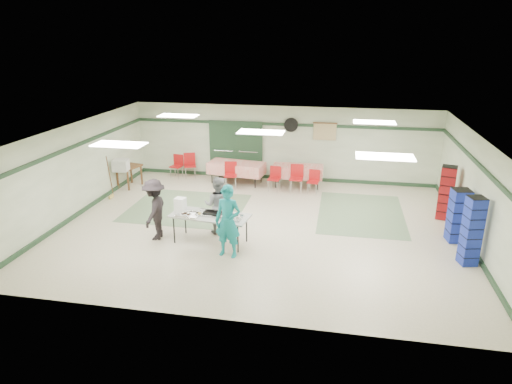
% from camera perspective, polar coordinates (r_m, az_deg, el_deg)
% --- Properties ---
extents(floor, '(11.00, 11.00, 0.00)m').
position_cam_1_polar(floor, '(12.85, 0.58, -4.28)').
color(floor, beige).
rests_on(floor, ground).
extents(ceiling, '(11.00, 11.00, 0.00)m').
position_cam_1_polar(ceiling, '(12.04, 0.63, 7.59)').
color(ceiling, white).
rests_on(ceiling, wall_back).
extents(wall_back, '(11.00, 0.00, 11.00)m').
position_cam_1_polar(wall_back, '(16.67, 3.34, 6.09)').
color(wall_back, beige).
rests_on(wall_back, floor).
extents(wall_front, '(11.00, 0.00, 11.00)m').
position_cam_1_polar(wall_front, '(8.31, -4.92, -7.87)').
color(wall_front, beige).
rests_on(wall_front, floor).
extents(wall_left, '(0.00, 9.00, 9.00)m').
position_cam_1_polar(wall_left, '(14.36, -21.57, 2.60)').
color(wall_left, beige).
rests_on(wall_left, floor).
extents(wall_right, '(0.00, 9.00, 9.00)m').
position_cam_1_polar(wall_right, '(12.68, 25.88, -0.09)').
color(wall_right, beige).
rests_on(wall_right, floor).
extents(trim_back, '(11.00, 0.06, 0.10)m').
position_cam_1_polar(trim_back, '(16.50, 3.37, 8.43)').
color(trim_back, '#213D26').
rests_on(trim_back, wall_back).
extents(baseboard_back, '(11.00, 0.06, 0.12)m').
position_cam_1_polar(baseboard_back, '(16.98, 3.24, 1.82)').
color(baseboard_back, '#213D26').
rests_on(baseboard_back, floor).
extents(trim_left, '(0.06, 9.00, 0.10)m').
position_cam_1_polar(trim_left, '(14.18, -21.81, 5.30)').
color(trim_left, '#213D26').
rests_on(trim_left, wall_back).
extents(baseboard_left, '(0.06, 9.00, 0.12)m').
position_cam_1_polar(baseboard_left, '(14.73, -20.87, -2.21)').
color(baseboard_left, '#213D26').
rests_on(baseboard_left, floor).
extents(trim_right, '(0.06, 9.00, 0.10)m').
position_cam_1_polar(trim_right, '(12.48, 26.21, 2.95)').
color(trim_right, '#213D26').
rests_on(trim_right, wall_back).
extents(baseboard_right, '(0.06, 9.00, 0.12)m').
position_cam_1_polar(baseboard_right, '(13.11, 24.94, -5.41)').
color(baseboard_right, '#213D26').
rests_on(baseboard_right, floor).
extents(green_patch_a, '(3.50, 3.00, 0.01)m').
position_cam_1_polar(green_patch_a, '(14.35, -8.58, -1.92)').
color(green_patch_a, gray).
rests_on(green_patch_a, floor).
extents(green_patch_b, '(2.50, 3.50, 0.01)m').
position_cam_1_polar(green_patch_b, '(14.09, 12.97, -2.62)').
color(green_patch_b, gray).
rests_on(green_patch_b, floor).
extents(double_door_left, '(0.90, 0.06, 2.10)m').
position_cam_1_polar(double_door_left, '(17.10, -4.07, 5.37)').
color(double_door_left, gray).
rests_on(double_door_left, floor).
extents(double_door_right, '(0.90, 0.06, 2.10)m').
position_cam_1_polar(double_door_right, '(16.89, -0.93, 5.24)').
color(double_door_right, gray).
rests_on(double_door_right, floor).
extents(door_frame, '(2.00, 0.03, 2.15)m').
position_cam_1_polar(door_frame, '(16.97, -2.54, 5.29)').
color(door_frame, '#213D26').
rests_on(door_frame, floor).
extents(wall_fan, '(0.50, 0.10, 0.50)m').
position_cam_1_polar(wall_fan, '(16.44, 4.41, 8.37)').
color(wall_fan, black).
rests_on(wall_fan, wall_back).
extents(scroll_banner, '(0.80, 0.02, 0.60)m').
position_cam_1_polar(scroll_banner, '(16.39, 8.60, 7.47)').
color(scroll_banner, tan).
rests_on(scroll_banner, wall_back).
extents(serving_table, '(2.10, 1.06, 0.76)m').
position_cam_1_polar(serving_table, '(11.67, -5.78, -3.06)').
color(serving_table, '#B1B1AC').
rests_on(serving_table, floor).
extents(sheet_tray_right, '(0.63, 0.51, 0.02)m').
position_cam_1_polar(sheet_tray_right, '(11.42, -3.18, -3.21)').
color(sheet_tray_right, silver).
rests_on(sheet_tray_right, serving_table).
extents(sheet_tray_mid, '(0.69, 0.56, 0.02)m').
position_cam_1_polar(sheet_tray_mid, '(11.72, -5.86, -2.68)').
color(sheet_tray_mid, silver).
rests_on(sheet_tray_mid, serving_table).
extents(sheet_tray_left, '(0.62, 0.50, 0.02)m').
position_cam_1_polar(sheet_tray_left, '(11.70, -8.44, -2.84)').
color(sheet_tray_left, silver).
rests_on(sheet_tray_left, serving_table).
extents(baking_pan, '(0.46, 0.32, 0.08)m').
position_cam_1_polar(baking_pan, '(11.65, -5.50, -2.66)').
color(baking_pan, black).
rests_on(baking_pan, serving_table).
extents(foam_box_stack, '(0.28, 0.26, 0.41)m').
position_cam_1_polar(foam_box_stack, '(11.82, -9.43, -1.67)').
color(foam_box_stack, white).
rests_on(foam_box_stack, serving_table).
extents(volunteer_teal, '(0.71, 0.53, 1.79)m').
position_cam_1_polar(volunteer_teal, '(10.89, -3.53, -3.69)').
color(volunteer_teal, teal).
rests_on(volunteer_teal, floor).
extents(volunteer_grey, '(0.79, 0.63, 1.58)m').
position_cam_1_polar(volunteer_grey, '(12.22, -4.78, -1.64)').
color(volunteer_grey, gray).
rests_on(volunteer_grey, floor).
extents(volunteer_dark, '(0.66, 1.08, 1.62)m').
position_cam_1_polar(volunteer_dark, '(12.10, -12.54, -2.15)').
color(volunteer_dark, black).
rests_on(volunteer_dark, floor).
extents(dining_table_a, '(1.75, 0.79, 0.77)m').
position_cam_1_polar(dining_table_a, '(16.05, 5.22, 2.64)').
color(dining_table_a, red).
rests_on(dining_table_a, floor).
extents(dining_table_b, '(2.09, 1.16, 0.77)m').
position_cam_1_polar(dining_table_b, '(16.39, -2.46, 3.06)').
color(dining_table_b, red).
rests_on(dining_table_b, floor).
extents(chair_a, '(0.44, 0.44, 0.94)m').
position_cam_1_polar(chair_a, '(15.52, 5.10, 2.10)').
color(chair_a, red).
rests_on(chair_a, floor).
extents(chair_b, '(0.44, 0.44, 0.84)m').
position_cam_1_polar(chair_b, '(15.61, 2.37, 2.01)').
color(chair_b, red).
rests_on(chair_b, floor).
extents(chair_c, '(0.42, 0.42, 0.80)m').
position_cam_1_polar(chair_c, '(15.49, 7.24, 1.62)').
color(chair_c, red).
rests_on(chair_c, floor).
extents(chair_d, '(0.50, 0.50, 0.92)m').
position_cam_1_polar(chair_d, '(15.89, -3.18, 2.49)').
color(chair_d, red).
rests_on(chair_d, floor).
extents(chair_loose_a, '(0.55, 0.55, 0.92)m').
position_cam_1_polar(chair_loose_a, '(17.24, -8.28, 3.66)').
color(chair_loose_a, red).
rests_on(chair_loose_a, floor).
extents(chair_loose_b, '(0.47, 0.47, 0.86)m').
position_cam_1_polar(chair_loose_b, '(17.33, -9.81, 3.52)').
color(chair_loose_b, red).
rests_on(chair_loose_b, floor).
extents(crate_stack_blue_a, '(0.49, 0.49, 1.42)m').
position_cam_1_polar(crate_stack_blue_a, '(12.79, 23.96, -2.72)').
color(crate_stack_blue_a, '#1B39A4').
rests_on(crate_stack_blue_a, floor).
extents(crate_stack_red, '(0.50, 0.50, 1.58)m').
position_cam_1_polar(crate_stack_red, '(14.20, 22.70, -0.09)').
color(crate_stack_red, '#A11310').
rests_on(crate_stack_red, floor).
extents(crate_stack_blue_b, '(0.44, 0.44, 1.67)m').
position_cam_1_polar(crate_stack_blue_b, '(11.59, 25.37, -4.46)').
color(crate_stack_blue_b, '#1B39A4').
rests_on(crate_stack_blue_b, floor).
extents(printer_table, '(0.76, 0.99, 0.74)m').
position_cam_1_polar(printer_table, '(16.56, -15.59, 2.77)').
color(printer_table, brown).
rests_on(printer_table, floor).
extents(office_printer, '(0.55, 0.50, 0.39)m').
position_cam_1_polar(office_printer, '(16.00, -16.55, 3.23)').
color(office_printer, beige).
rests_on(office_printer, printer_table).
extents(broom, '(0.04, 0.23, 1.41)m').
position_cam_1_polar(broom, '(15.54, -17.80, 1.87)').
color(broom, brown).
rests_on(broom, floor).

